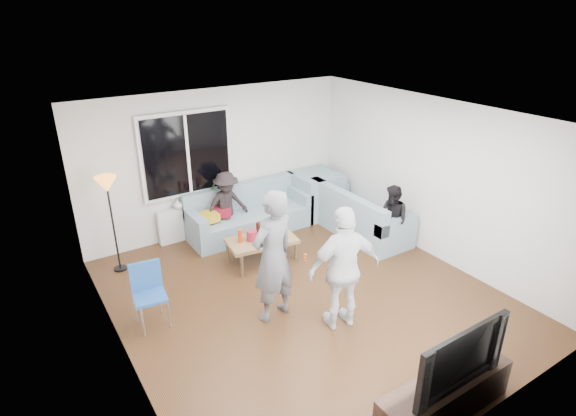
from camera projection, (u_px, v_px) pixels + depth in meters
floor at (305, 297)px, 6.73m from camera, size 5.00×5.50×0.04m
ceiling at (308, 117)px, 5.67m from camera, size 5.00×5.50×0.04m
wall_back at (218, 161)px, 8.33m from camera, size 5.00×0.04×2.60m
wall_front at (486, 324)px, 4.07m from camera, size 5.00×0.04×2.60m
wall_left at (113, 268)px, 4.95m from camera, size 0.04×5.50×2.60m
wall_right at (434, 179)px, 7.45m from camera, size 0.04×5.50×2.60m
window_frame at (187, 154)px, 7.87m from camera, size 1.62×0.06×1.47m
window_glass at (188, 155)px, 7.84m from camera, size 1.50×0.02×1.35m
window_mullion at (188, 155)px, 7.83m from camera, size 0.05×0.03×1.35m
radiator at (194, 221)px, 8.34m from camera, size 1.30×0.12×0.62m
potted_plant at (212, 192)px, 8.30m from camera, size 0.23×0.21×0.36m
vase at (178, 204)px, 8.02m from camera, size 0.20×0.20×0.18m
sofa_back_section at (249, 211)px, 8.47m from camera, size 2.30×0.85×0.85m
sofa_right_section at (360, 211)px, 8.44m from camera, size 2.00×0.85×0.85m
sofa_corner at (316, 194)px, 9.21m from camera, size 0.85×0.85×0.85m
cushion_yellow at (206, 217)px, 7.99m from camera, size 0.40×0.35×0.14m
cushion_red at (221, 212)px, 8.21m from camera, size 0.46×0.44×0.13m
coffee_table at (262, 250)px, 7.57m from camera, size 1.17×0.75×0.40m
pitcher at (252, 236)px, 7.42m from camera, size 0.17×0.17×0.17m
side_chair at (150, 297)px, 5.95m from camera, size 0.45×0.45×0.86m
floor_lamp at (113, 225)px, 7.08m from camera, size 0.32×0.32×1.56m
player_left at (273, 257)px, 5.93m from camera, size 0.74×0.56×1.83m
player_right at (344, 269)px, 5.81m from camera, size 1.05×0.60×1.68m
spectator_right at (392, 219)px, 7.76m from camera, size 0.47×0.59×1.16m
spectator_back at (227, 205)px, 8.20m from camera, size 0.81×0.49×1.24m
tv_console at (444, 397)px, 4.71m from camera, size 1.60×0.40×0.44m
television at (452, 353)px, 4.48m from camera, size 1.19×0.16×0.69m
bottle_d at (274, 230)px, 7.47m from camera, size 0.07×0.07×0.28m
bottle_a at (240, 236)px, 7.35m from camera, size 0.07×0.07×0.22m
bottle_e at (279, 226)px, 7.73m from camera, size 0.07×0.07×0.19m
bottle_c at (258, 229)px, 7.58m from camera, size 0.07×0.07×0.22m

